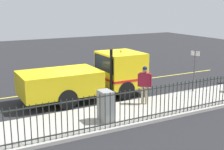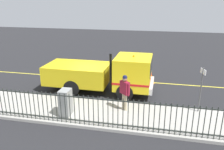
# 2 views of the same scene
# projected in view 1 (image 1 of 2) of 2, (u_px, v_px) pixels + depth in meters

# --- Properties ---
(ground_plane) EXTENTS (56.65, 56.65, 0.00)m
(ground_plane) POSITION_uv_depth(u_px,v_px,m) (76.00, 100.00, 15.86)
(ground_plane) COLOR #232326
(ground_plane) RESTS_ON ground
(sidewalk_slab) EXTENTS (2.81, 25.75, 0.14)m
(sidewalk_slab) POSITION_uv_depth(u_px,v_px,m) (103.00, 118.00, 13.26)
(sidewalk_slab) COLOR #A3A099
(sidewalk_slab) RESTS_ON ground
(lane_marking) EXTENTS (0.12, 23.18, 0.01)m
(lane_marking) POSITION_uv_depth(u_px,v_px,m) (62.00, 90.00, 17.71)
(lane_marking) COLOR yellow
(lane_marking) RESTS_ON ground
(work_truck) EXTENTS (2.43, 6.60, 2.65)m
(work_truck) POSITION_uv_depth(u_px,v_px,m) (95.00, 74.00, 16.08)
(work_truck) COLOR yellow
(work_truck) RESTS_ON ground
(worker_standing) EXTENTS (0.52, 0.54, 1.83)m
(worker_standing) POSITION_uv_depth(u_px,v_px,m) (145.00, 81.00, 14.64)
(worker_standing) COLOR maroon
(worker_standing) RESTS_ON sidewalk_slab
(iron_fence) EXTENTS (0.04, 21.93, 1.42)m
(iron_fence) POSITION_uv_depth(u_px,v_px,m) (118.00, 109.00, 12.02)
(iron_fence) COLOR #2D332D
(iron_fence) RESTS_ON sidewalk_slab
(utility_cabinet) EXTENTS (0.67, 0.48, 1.29)m
(utility_cabinet) POSITION_uv_depth(u_px,v_px,m) (106.00, 106.00, 12.54)
(utility_cabinet) COLOR gray
(utility_cabinet) RESTS_ON sidewalk_slab
(traffic_cone) EXTENTS (0.51, 0.51, 0.73)m
(traffic_cone) POSITION_uv_depth(u_px,v_px,m) (118.00, 77.00, 19.20)
(traffic_cone) COLOR orange
(traffic_cone) RESTS_ON ground
(street_sign) EXTENTS (0.48, 0.19, 2.28)m
(street_sign) POSITION_uv_depth(u_px,v_px,m) (195.00, 65.00, 16.75)
(street_sign) COLOR #4C4C4C
(street_sign) RESTS_ON sidewalk_slab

